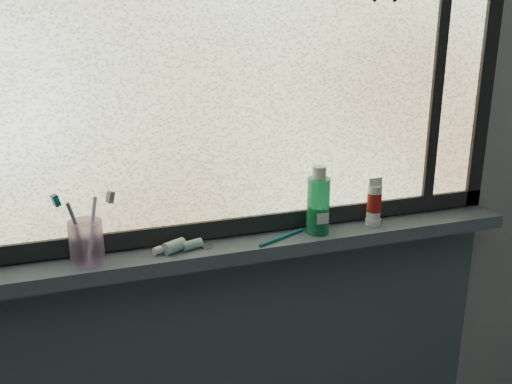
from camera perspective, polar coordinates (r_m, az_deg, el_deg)
The scene contains 11 objects.
wall_back at distance 1.60m, azimuth -1.27°, elevation 3.82°, with size 3.00×0.01×2.50m, color #9EA3A8.
windowsill at distance 1.61m, azimuth -0.39°, elevation -5.45°, with size 1.62×0.14×0.04m, color #495562.
window_pane at distance 1.54m, azimuth -1.07°, elevation 13.82°, with size 1.50×0.01×1.00m, color silver.
frame_bottom at distance 1.64m, azimuth -0.93°, elevation -3.21°, with size 1.60×0.03×0.05m, color black.
frame_right at distance 1.92m, azimuth 22.21°, elevation 13.33°, with size 0.05×0.03×1.10m, color black.
frame_mullion at distance 1.81m, azimuth 17.89°, elevation 13.59°, with size 0.04×0.03×1.00m, color black.
toothpaste_tube at distance 1.54m, azimuth -7.45°, elevation -5.31°, with size 0.19×0.04×0.03m, color silver, non-canonical shape.
toothbrush_cup at distance 1.51m, azimuth -16.61°, elevation -4.83°, with size 0.09×0.09×0.11m, color #CAA5DB.
toothbrush_lying at distance 1.61m, azimuth 2.59°, elevation -4.47°, with size 0.21×0.02×0.01m, color #0C636C, non-canonical shape.
mouthwash_bottle at distance 1.63m, azimuth 6.26°, elevation -0.80°, with size 0.07×0.07×0.16m, color #20A864.
cream_tube at distance 1.72m, azimuth 11.75°, elevation -0.80°, with size 0.04×0.04×0.10m, color silver.
Camera 1 is at (-0.47, -0.18, 1.63)m, focal length 40.00 mm.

